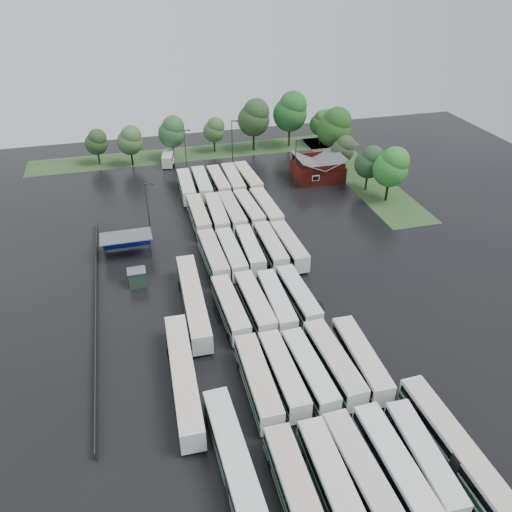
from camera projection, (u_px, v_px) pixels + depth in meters
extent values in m
plane|color=black|center=(264.00, 319.00, 68.35)|extent=(160.00, 160.00, 0.00)
cube|color=#61150E|center=(318.00, 171.00, 107.56)|extent=(10.00, 8.00, 3.40)
cube|color=#4C4F51|center=(307.00, 161.00, 105.62)|extent=(5.07, 8.60, 2.19)
cube|color=#4C4F51|center=(329.00, 159.00, 106.71)|extent=(5.07, 8.60, 2.19)
cube|color=#61150E|center=(325.00, 169.00, 103.12)|extent=(9.00, 0.20, 1.20)
cube|color=silver|center=(316.00, 178.00, 103.66)|extent=(1.60, 0.12, 1.20)
cylinder|color=#2D2D30|center=(105.00, 254.00, 79.22)|extent=(0.16, 0.16, 3.40)
cylinder|color=#2D2D30|center=(150.00, 248.00, 80.78)|extent=(0.16, 0.16, 3.40)
cylinder|color=#2D2D30|center=(104.00, 244.00, 81.83)|extent=(0.16, 0.16, 3.40)
cylinder|color=#2D2D30|center=(149.00, 238.00, 83.39)|extent=(0.16, 0.16, 3.40)
cube|color=#4C4F51|center=(126.00, 236.00, 80.34)|extent=(8.20, 4.20, 0.15)
cube|color=navy|center=(127.00, 241.00, 82.91)|extent=(7.60, 0.08, 2.60)
cube|color=#1C3A25|center=(137.00, 278.00, 74.42)|extent=(2.50, 2.00, 2.50)
cube|color=#4C4F51|center=(136.00, 271.00, 73.72)|extent=(2.70, 2.20, 0.12)
cube|color=#27471E|center=(200.00, 153.00, 121.62)|extent=(80.00, 10.00, 0.01)
cube|color=#27471E|center=(359.00, 174.00, 110.65)|extent=(10.00, 50.00, 0.01)
cube|color=#2D2D30|center=(96.00, 306.00, 69.72)|extent=(0.10, 50.00, 1.20)
cube|color=silver|center=(296.00, 491.00, 44.88)|extent=(2.66, 12.67, 2.90)
cube|color=black|center=(296.00, 488.00, 44.57)|extent=(2.72, 12.16, 0.93)
cube|color=#094721|center=(296.00, 496.00, 45.22)|extent=(2.71, 12.42, 0.64)
cube|color=#C2B19F|center=(297.00, 481.00, 44.07)|extent=(2.56, 12.29, 0.13)
cylinder|color=black|center=(282.00, 463.00, 48.96)|extent=(2.69, 1.01, 1.01)
cube|color=silver|center=(332.00, 483.00, 45.64)|extent=(2.67, 12.54, 2.87)
cube|color=black|center=(333.00, 479.00, 45.33)|extent=(2.73, 12.04, 0.92)
cube|color=#0D3E20|center=(332.00, 487.00, 45.98)|extent=(2.72, 12.29, 0.63)
cube|color=beige|center=(334.00, 473.00, 44.84)|extent=(2.57, 12.16, 0.13)
cylinder|color=black|center=(316.00, 455.00, 49.67)|extent=(2.66, 1.00, 1.00)
cube|color=silver|center=(361.00, 473.00, 46.50)|extent=(3.09, 12.57, 2.86)
cube|color=black|center=(361.00, 469.00, 46.19)|extent=(3.13, 12.08, 0.92)
cube|color=#0E4320|center=(360.00, 477.00, 46.84)|extent=(3.13, 12.33, 0.63)
cube|color=beige|center=(363.00, 463.00, 45.71)|extent=(2.97, 12.19, 0.12)
cylinder|color=black|center=(342.00, 447.00, 50.53)|extent=(2.65, 1.00, 1.00)
cube|color=silver|center=(393.00, 465.00, 47.21)|extent=(2.84, 12.58, 2.87)
cube|color=black|center=(394.00, 461.00, 46.90)|extent=(2.89, 12.08, 0.92)
cube|color=#0D3C1D|center=(392.00, 469.00, 47.55)|extent=(2.88, 12.33, 0.63)
cube|color=silver|center=(396.00, 455.00, 46.41)|extent=(2.73, 12.20, 0.13)
cylinder|color=black|center=(372.00, 440.00, 51.25)|extent=(2.66, 1.00, 1.00)
cube|color=silver|center=(423.00, 458.00, 47.86)|extent=(3.02, 12.12, 2.76)
cube|color=black|center=(424.00, 455.00, 47.57)|extent=(3.06, 11.64, 0.88)
cube|color=#0C3D1C|center=(422.00, 462.00, 48.19)|extent=(3.06, 11.88, 0.61)
cube|color=silver|center=(425.00, 449.00, 47.10)|extent=(2.90, 11.76, 0.12)
cylinder|color=black|center=(442.00, 503.00, 45.47)|extent=(2.56, 0.96, 0.96)
cylinder|color=black|center=(401.00, 435.00, 51.74)|extent=(2.56, 0.96, 0.96)
cube|color=silver|center=(258.00, 381.00, 56.16)|extent=(2.78, 12.72, 2.91)
cube|color=black|center=(258.00, 377.00, 55.85)|extent=(2.84, 12.21, 0.93)
cube|color=#114020|center=(258.00, 385.00, 56.51)|extent=(2.83, 12.47, 0.64)
cube|color=beige|center=(258.00, 371.00, 55.36)|extent=(2.67, 12.34, 0.13)
cylinder|color=black|center=(267.00, 417.00, 53.63)|extent=(2.70, 1.02, 1.02)
cylinder|color=black|center=(249.00, 365.00, 60.26)|extent=(2.70, 1.02, 1.02)
cube|color=silver|center=(283.00, 374.00, 57.15)|extent=(2.67, 12.12, 2.77)
cube|color=black|center=(283.00, 370.00, 56.85)|extent=(2.72, 11.64, 0.89)
cube|color=#073B1C|center=(283.00, 378.00, 57.48)|extent=(2.72, 11.88, 0.61)
cube|color=beige|center=(283.00, 365.00, 56.38)|extent=(2.56, 11.76, 0.12)
cylinder|color=black|center=(293.00, 408.00, 54.74)|extent=(2.57, 0.97, 0.97)
cylinder|color=black|center=(273.00, 360.00, 61.05)|extent=(2.57, 0.97, 0.97)
cube|color=silver|center=(309.00, 371.00, 57.54)|extent=(3.00, 12.16, 2.77)
cube|color=black|center=(309.00, 368.00, 57.25)|extent=(3.04, 11.68, 0.89)
cube|color=#134828|center=(309.00, 375.00, 57.87)|extent=(3.04, 11.92, 0.61)
cube|color=silver|center=(310.00, 362.00, 56.77)|extent=(2.89, 11.80, 0.12)
cylinder|color=black|center=(320.00, 405.00, 55.14)|extent=(2.56, 0.97, 0.97)
cylinder|color=black|center=(298.00, 357.00, 61.43)|extent=(2.56, 0.97, 0.97)
cube|color=silver|center=(333.00, 363.00, 58.55)|extent=(3.15, 12.72, 2.89)
cube|color=black|center=(334.00, 359.00, 58.24)|extent=(3.19, 12.22, 0.93)
cube|color=#09421F|center=(333.00, 367.00, 58.89)|extent=(3.19, 12.47, 0.64)
cube|color=beige|center=(335.00, 353.00, 57.75)|extent=(3.03, 12.34, 0.13)
cylinder|color=black|center=(346.00, 397.00, 56.03)|extent=(2.68, 1.01, 1.01)
cylinder|color=black|center=(320.00, 349.00, 62.62)|extent=(2.68, 1.01, 1.01)
cube|color=silver|center=(361.00, 359.00, 59.10)|extent=(2.91, 12.56, 2.87)
cube|color=black|center=(361.00, 355.00, 58.79)|extent=(2.96, 12.07, 0.92)
cube|color=#0A391A|center=(360.00, 363.00, 59.44)|extent=(2.95, 12.31, 0.63)
cube|color=beige|center=(362.00, 350.00, 58.30)|extent=(2.79, 12.19, 0.13)
cylinder|color=black|center=(374.00, 392.00, 56.60)|extent=(2.66, 1.00, 1.00)
cylinder|color=black|center=(346.00, 346.00, 63.13)|extent=(2.66, 1.00, 1.00)
cube|color=silver|center=(230.00, 308.00, 67.30)|extent=(2.98, 12.28, 2.79)
cube|color=black|center=(230.00, 305.00, 67.00)|extent=(3.03, 11.79, 0.89)
cube|color=#144724|center=(230.00, 312.00, 67.63)|extent=(3.02, 12.04, 0.61)
cube|color=beige|center=(230.00, 300.00, 66.52)|extent=(2.87, 11.91, 0.12)
cylinder|color=black|center=(237.00, 335.00, 64.86)|extent=(2.59, 0.98, 0.98)
cylinder|color=black|center=(225.00, 300.00, 71.23)|extent=(2.59, 0.98, 0.98)
cube|color=silver|center=(255.00, 304.00, 68.08)|extent=(2.96, 12.42, 2.83)
cube|color=black|center=(255.00, 301.00, 67.78)|extent=(3.00, 11.93, 0.91)
cube|color=#0B3F1B|center=(255.00, 307.00, 68.42)|extent=(3.00, 12.18, 0.62)
cube|color=beige|center=(255.00, 295.00, 67.30)|extent=(2.84, 12.05, 0.12)
cylinder|color=black|center=(262.00, 330.00, 65.62)|extent=(2.62, 0.99, 0.99)
cylinder|color=black|center=(248.00, 295.00, 72.06)|extent=(2.62, 0.99, 0.99)
cube|color=silver|center=(276.00, 302.00, 68.48)|extent=(2.73, 12.17, 2.78)
cube|color=black|center=(276.00, 299.00, 68.19)|extent=(2.78, 11.68, 0.89)
cube|color=#114724|center=(276.00, 306.00, 68.81)|extent=(2.78, 11.93, 0.61)
cube|color=silver|center=(276.00, 294.00, 67.71)|extent=(2.62, 11.80, 0.12)
cylinder|color=black|center=(284.00, 328.00, 66.06)|extent=(2.58, 0.97, 0.97)
cylinder|color=black|center=(268.00, 294.00, 72.39)|extent=(2.58, 0.97, 0.97)
cube|color=silver|center=(298.00, 296.00, 69.61)|extent=(2.94, 12.14, 2.76)
cube|color=black|center=(298.00, 293.00, 69.31)|extent=(2.98, 11.66, 0.88)
cube|color=#094A22|center=(298.00, 300.00, 69.94)|extent=(2.98, 11.91, 0.61)
cube|color=silver|center=(299.00, 288.00, 68.84)|extent=(2.82, 11.78, 0.12)
cylinder|color=black|center=(307.00, 321.00, 67.20)|extent=(2.56, 0.97, 0.97)
cylinder|color=black|center=(289.00, 288.00, 73.50)|extent=(2.56, 0.97, 0.97)
cube|color=silver|center=(213.00, 256.00, 78.35)|extent=(2.93, 12.60, 2.87)
cube|color=black|center=(213.00, 253.00, 78.04)|extent=(2.98, 12.10, 0.92)
cube|color=#0A4320|center=(213.00, 259.00, 78.69)|extent=(2.97, 12.35, 0.63)
cube|color=beige|center=(213.00, 248.00, 77.55)|extent=(2.81, 12.22, 0.13)
cylinder|color=black|center=(218.00, 278.00, 75.85)|extent=(2.66, 1.00, 1.00)
cylinder|color=black|center=(209.00, 251.00, 82.39)|extent=(2.66, 1.00, 1.00)
cube|color=silver|center=(231.00, 254.00, 78.99)|extent=(2.67, 12.21, 2.79)
cube|color=black|center=(231.00, 251.00, 78.69)|extent=(2.73, 11.72, 0.89)
cube|color=#164C2C|center=(231.00, 257.00, 79.32)|extent=(2.72, 11.96, 0.61)
cube|color=silver|center=(231.00, 246.00, 78.21)|extent=(2.57, 11.84, 0.12)
cylinder|color=black|center=(237.00, 275.00, 76.56)|extent=(2.59, 0.97, 0.97)
cylinder|color=black|center=(227.00, 249.00, 82.92)|extent=(2.59, 0.97, 0.97)
cube|color=silver|center=(250.00, 250.00, 80.11)|extent=(2.81, 12.08, 2.76)
cube|color=black|center=(250.00, 247.00, 79.81)|extent=(2.86, 11.60, 0.88)
cube|color=#093D1C|center=(250.00, 253.00, 80.43)|extent=(2.85, 11.84, 0.61)
cube|color=silver|center=(250.00, 242.00, 79.34)|extent=(2.70, 11.72, 0.12)
cylinder|color=black|center=(256.00, 270.00, 77.71)|extent=(2.56, 0.96, 0.96)
cylinder|color=black|center=(244.00, 245.00, 83.98)|extent=(2.56, 0.96, 0.96)
cube|color=silver|center=(270.00, 247.00, 80.80)|extent=(2.56, 12.25, 2.81)
cube|color=black|center=(271.00, 244.00, 80.50)|extent=(2.62, 11.76, 0.90)
cube|color=#093919|center=(270.00, 250.00, 81.13)|extent=(2.61, 12.01, 0.62)
cube|color=beige|center=(271.00, 239.00, 80.02)|extent=(2.46, 11.89, 0.12)
cylinder|color=black|center=(277.00, 267.00, 78.35)|extent=(2.60, 0.98, 0.98)
cylinder|color=black|center=(264.00, 242.00, 84.75)|extent=(2.60, 0.98, 0.98)
cube|color=silver|center=(289.00, 246.00, 81.01)|extent=(2.89, 12.33, 2.81)
cube|color=black|center=(289.00, 243.00, 80.71)|extent=(2.94, 11.84, 0.90)
cube|color=#104520|center=(289.00, 249.00, 81.34)|extent=(2.94, 12.08, 0.62)
cube|color=#BDB5AD|center=(289.00, 238.00, 80.23)|extent=(2.78, 11.96, 0.12)
cylinder|color=black|center=(296.00, 266.00, 78.56)|extent=(2.61, 0.98, 0.98)
cylinder|color=black|center=(282.00, 241.00, 84.96)|extent=(2.61, 0.98, 0.98)
cube|color=silver|center=(199.00, 216.00, 89.83)|extent=(2.60, 12.46, 2.86)
cube|color=black|center=(198.00, 213.00, 89.53)|extent=(2.66, 11.96, 0.91)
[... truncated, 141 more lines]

